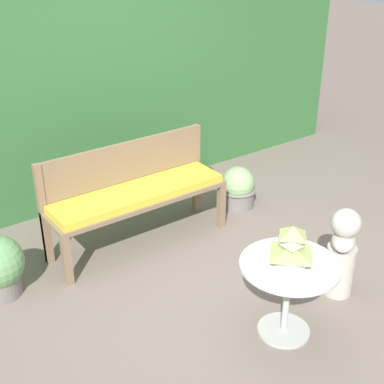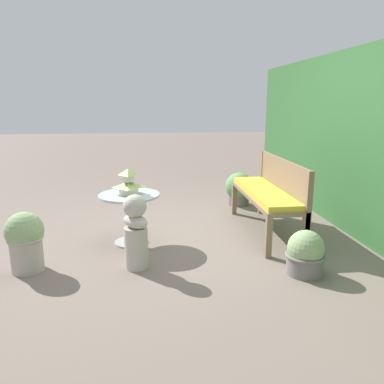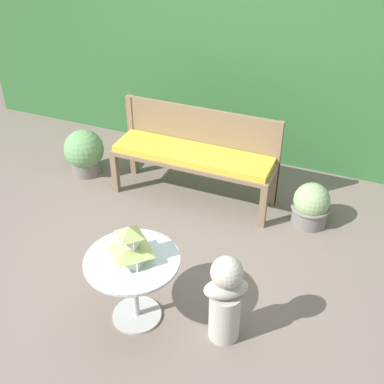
{
  "view_description": "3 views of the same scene",
  "coord_description": "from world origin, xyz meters",
  "views": [
    {
      "loc": [
        -2.07,
        -2.54,
        2.49
      ],
      "look_at": [
        0.15,
        0.51,
        0.6
      ],
      "focal_mm": 50.0,
      "sensor_mm": 36.0,
      "label": 1
    },
    {
      "loc": [
        4.02,
        -0.39,
        1.51
      ],
      "look_at": [
        0.22,
        0.05,
        0.59
      ],
      "focal_mm": 35.0,
      "sensor_mm": 36.0,
      "label": 2
    },
    {
      "loc": [
        1.39,
        -2.67,
        2.74
      ],
      "look_at": [
        0.22,
        0.17,
        0.63
      ],
      "focal_mm": 45.0,
      "sensor_mm": 36.0,
      "label": 3
    }
  ],
  "objects": [
    {
      "name": "patio_table",
      "position": [
        0.11,
        -0.61,
        0.44
      ],
      "size": [
        0.65,
        0.65,
        0.55
      ],
      "color": "#B7B7B2",
      "rests_on": "ground"
    },
    {
      "name": "foliage_hedge_back",
      "position": [
        0.0,
        2.32,
        1.05
      ],
      "size": [
        6.4,
        0.85,
        2.11
      ],
      "primitive_type": "cube",
      "color": "#336633",
      "rests_on": "ground"
    },
    {
      "name": "bench_backrest",
      "position": [
        -0.09,
        1.14,
        0.64
      ],
      "size": [
        1.56,
        0.06,
        0.87
      ],
      "color": "#7F664C",
      "rests_on": "ground"
    },
    {
      "name": "garden_bust",
      "position": [
        0.75,
        -0.53,
        0.36
      ],
      "size": [
        0.34,
        0.31,
        0.7
      ],
      "rotation": [
        0.0,
        0.0,
        0.61
      ],
      "color": "#B7B2A3",
      "rests_on": "ground"
    },
    {
      "name": "potted_plant_table_near",
      "position": [
        1.04,
        0.97,
        0.19
      ],
      "size": [
        0.36,
        0.36,
        0.41
      ],
      "color": "slate",
      "rests_on": "ground"
    },
    {
      "name": "garden_bench",
      "position": [
        -0.09,
        0.94,
        0.44
      ],
      "size": [
        1.56,
        0.44,
        0.52
      ],
      "color": "#7F664C",
      "rests_on": "ground"
    },
    {
      "name": "ground",
      "position": [
        0.0,
        0.0,
        0.0
      ],
      "size": [
        30.0,
        30.0,
        0.0
      ],
      "primitive_type": "plane",
      "color": "#75665B"
    },
    {
      "name": "pagoda_birdhouse",
      "position": [
        0.11,
        -0.61,
        0.67
      ],
      "size": [
        0.26,
        0.26,
        0.28
      ],
      "color": "silver",
      "rests_on": "patio_table"
    }
  ]
}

